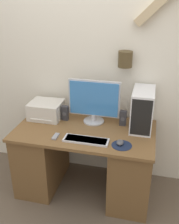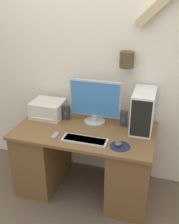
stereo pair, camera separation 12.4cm
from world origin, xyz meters
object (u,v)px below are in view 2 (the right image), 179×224
(keyboard, at_px, (85,140))
(remote_control, at_px, (55,135))
(mouse, at_px, (118,143))
(monitor, at_px, (95,101))
(computer_tower, at_px, (143,111))
(printer, at_px, (48,109))
(speaker_left, at_px, (66,112))
(speaker_right, at_px, (124,119))

(keyboard, relative_size, remote_control, 3.70)
(mouse, height_order, remote_control, mouse)
(monitor, relative_size, remote_control, 4.69)
(computer_tower, xyz_separation_m, printer, (-1.01, -0.01, -0.11))
(monitor, bearing_deg, computer_tower, -1.73)
(speaker_left, bearing_deg, computer_tower, 1.28)
(keyboard, relative_size, mouse, 4.82)
(monitor, xyz_separation_m, mouse, (0.33, -0.39, -0.21))
(keyboard, xyz_separation_m, speaker_right, (0.29, 0.40, 0.07))
(monitor, relative_size, computer_tower, 1.33)
(printer, relative_size, remote_control, 2.99)
(speaker_left, bearing_deg, keyboard, -48.80)
(monitor, xyz_separation_m, speaker_left, (-0.30, -0.03, -0.16))
(computer_tower, distance_m, printer, 1.01)
(mouse, xyz_separation_m, printer, (-0.85, 0.36, 0.07))
(printer, distance_m, speaker_right, 0.82)
(monitor, distance_m, remote_control, 0.54)
(monitor, xyz_separation_m, remote_control, (-0.28, -0.40, -0.23))
(speaker_right, bearing_deg, mouse, -86.36)
(keyboard, distance_m, mouse, 0.31)
(printer, distance_m, speaker_left, 0.22)
(mouse, bearing_deg, keyboard, -177.70)
(computer_tower, bearing_deg, printer, -179.48)
(monitor, distance_m, keyboard, 0.46)
(monitor, relative_size, mouse, 6.11)
(keyboard, relative_size, speaker_left, 2.65)
(speaker_left, height_order, speaker_right, same)
(monitor, xyz_separation_m, printer, (-0.52, -0.02, -0.15))
(speaker_left, distance_m, speaker_right, 0.61)
(mouse, distance_m, computer_tower, 0.44)
(mouse, relative_size, speaker_left, 0.55)
(printer, bearing_deg, monitor, 2.64)
(mouse, relative_size, remote_control, 0.77)
(speaker_right, height_order, remote_control, speaker_right)
(mouse, distance_m, speaker_right, 0.39)
(speaker_right, bearing_deg, remote_control, -145.72)
(speaker_left, xyz_separation_m, speaker_right, (0.61, 0.03, 0.00))
(computer_tower, bearing_deg, monitor, 178.27)
(speaker_left, bearing_deg, mouse, -29.38)
(keyboard, relative_size, computer_tower, 1.05)
(printer, relative_size, speaker_left, 2.14)
(computer_tower, bearing_deg, mouse, -113.12)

